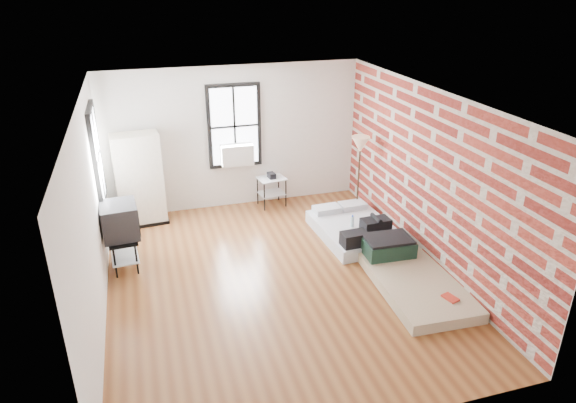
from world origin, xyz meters
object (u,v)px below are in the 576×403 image
object	(u,v)px
mattress_bare	(408,273)
wardrobe	(139,180)
floor_lamp	(360,149)
tv_stand	(120,222)
side_table	(272,183)
mattress_main	(355,229)

from	to	relation	value
mattress_bare	wardrobe	xyz separation A→B (m)	(-3.80, 3.27, 0.73)
mattress_bare	floor_lamp	distance (m)	2.72
mattress_bare	tv_stand	world-z (taller)	tv_stand
floor_lamp	tv_stand	xyz separation A→B (m)	(-4.35, -0.72, -0.57)
tv_stand	side_table	bearing A→B (deg)	25.47
mattress_main	wardrobe	world-z (taller)	wardrobe
mattress_main	floor_lamp	bearing A→B (deg)	62.27
floor_lamp	mattress_bare	bearing A→B (deg)	-94.86
side_table	mattress_main	bearing A→B (deg)	-58.23
side_table	tv_stand	bearing A→B (deg)	-150.48
mattress_bare	tv_stand	size ratio (longest dim) A/B	2.00
mattress_bare	wardrobe	size ratio (longest dim) A/B	1.25
floor_lamp	mattress_main	bearing A→B (deg)	-114.96
tv_stand	floor_lamp	bearing A→B (deg)	5.32
mattress_main	mattress_bare	xyz separation A→B (m)	(0.19, -1.59, -0.01)
mattress_main	mattress_bare	bearing A→B (deg)	-86.09
side_table	tv_stand	distance (m)	3.32
mattress_bare	tv_stand	distance (m)	4.53
mattress_bare	tv_stand	xyz separation A→B (m)	(-4.15, 1.71, 0.64)
mattress_main	side_table	xyz separation A→B (m)	(-1.09, 1.75, 0.33)
wardrobe	side_table	size ratio (longest dim) A/B	2.47
mattress_main	floor_lamp	distance (m)	1.52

